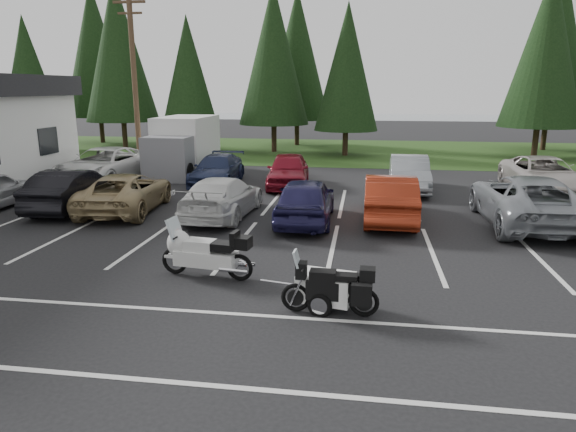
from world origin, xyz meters
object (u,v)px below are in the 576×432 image
Objects in this scene: car_far_1 at (217,170)px; car_far_4 at (543,175)px; car_near_3 at (222,197)px; car_near_5 at (390,198)px; touring_motorcycle at (206,248)px; car_far_0 at (104,165)px; utility_pole at (135,80)px; car_near_6 at (527,200)px; adventure_motorcycle at (330,283)px; car_near_2 at (126,192)px; car_far_3 at (409,174)px; box_truck at (181,146)px; cargo_trailer at (326,291)px; car_far_2 at (288,170)px; car_near_1 at (72,189)px; car_near_4 at (305,200)px.

car_far_1 is 14.33m from car_far_4.
car_near_5 reaches higher than car_near_3.
car_far_4 is at bearing 54.93° from touring_motorcycle.
car_far_0 is 1.10× the size of car_far_4.
car_far_4 is at bearing -4.61° from utility_pole.
utility_pole is 1.53× the size of car_near_6.
utility_pole is at bearing 127.27° from touring_motorcycle.
car_near_2 is at bearing 137.54° from adventure_motorcycle.
car_near_2 is at bearing -151.42° from car_far_3.
car_far_1 is 0.86× the size of car_far_4.
car_near_3 is at bearing 1.75° from car_near_6.
car_near_2 is 1.09× the size of car_far_1.
box_truck is at bearing 14.04° from utility_pole.
adventure_motorcycle is at bearing -44.77° from car_far_0.
car_far_4 reaches higher than adventure_motorcycle.
car_far_2 is at bearing 114.01° from cargo_trailer.
car_far_3 is (8.67, -0.33, 0.08)m from car_far_1.
cargo_trailer is (8.61, -15.41, -1.08)m from box_truck.
car_far_2 is (7.13, 5.59, 0.00)m from car_near_1.
car_near_4 reaches higher than car_far_4.
car_far_2 is 2.08× the size of adventure_motorcycle.
car_near_1 is 15.73m from car_near_6.
car_near_2 is at bearing -107.75° from car_far_1.
car_near_3 is (5.69, -0.20, -0.06)m from car_near_1.
car_near_4 is at bearing 102.24° from adventure_motorcycle.
car_far_0 is 13.99m from car_far_3.
touring_motorcycle is at bearing -67.97° from box_truck.
car_near_2 is at bearing -161.83° from car_far_4.
utility_pole is 2.03× the size of car_far_2.
car_far_1 reaches higher than cargo_trailer.
car_near_4 reaches higher than car_far_1.
touring_motorcycle is (4.87, -6.06, 0.01)m from car_near_2.
car_far_3 is (12.42, 5.50, -0.01)m from car_near_1.
car_far_3 is 13.32m from adventure_motorcycle.
car_near_4 is 11.77m from car_far_0.
car_far_4 reaches higher than touring_motorcycle.
adventure_motorcycle is at bearing 79.75° from car_near_5.
car_far_3 reaches higher than car_far_1.
car_near_1 is 0.97× the size of car_near_5.
car_near_3 is at bearing -33.81° from car_far_0.
car_near_3 is at bearing 3.76° from car_near_5.
car_far_0 is at bearing -31.33° from car_near_4.
car_far_1 is 2.91× the size of cargo_trailer.
car_near_3 is 0.90× the size of car_far_4.
car_near_2 is 13.69m from car_near_6.
car_near_3 is at bearing -73.22° from car_far_1.
car_near_4 is 0.76× the size of car_far_0.
adventure_motorcycle is (-8.18, -13.69, -0.09)m from car_far_4.
cargo_trailer is at bearing -83.32° from car_far_2.
car_near_3 reaches higher than car_near_2.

